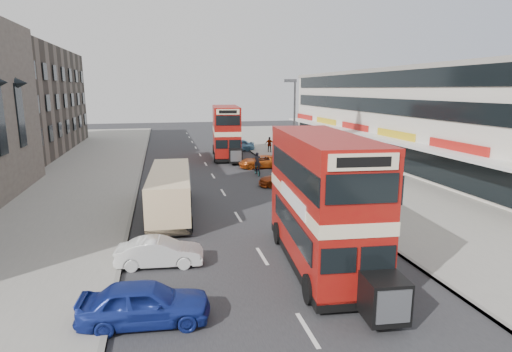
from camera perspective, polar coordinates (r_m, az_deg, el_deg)
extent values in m
plane|color=#28282B|center=(17.30, 2.44, -13.39)|extent=(160.00, 160.00, 0.00)
cube|color=#28282B|center=(36.10, -5.89, 0.00)|extent=(12.00, 90.00, 0.01)
cube|color=gray|center=(39.32, 11.74, 0.89)|extent=(12.00, 90.00, 0.15)
cube|color=gray|center=(36.69, -24.83, -0.74)|extent=(12.00, 90.00, 0.15)
cube|color=gray|center=(35.90, -15.60, -0.33)|extent=(0.20, 90.00, 0.16)
cube|color=gray|center=(37.28, 3.45, 0.53)|extent=(0.20, 90.00, 0.16)
cube|color=beige|center=(44.36, 20.44, 7.39)|extent=(8.00, 46.00, 9.00)
cube|color=black|center=(42.58, 15.57, 3.62)|extent=(0.10, 44.00, 2.40)
cube|color=gray|center=(44.30, 20.88, 13.32)|extent=(8.20, 46.20, 0.40)
cube|color=white|center=(42.02, 14.65, 5.49)|extent=(1.80, 44.00, 0.20)
cylinder|color=slate|center=(34.96, 5.24, 6.26)|extent=(0.16, 0.16, 8.00)
cube|color=slate|center=(34.68, 4.73, 12.84)|extent=(1.00, 0.20, 0.25)
cube|color=black|center=(18.34, 8.63, -10.74)|extent=(3.39, 8.66, 0.37)
cube|color=maroon|center=(17.90, 8.76, -6.98)|extent=(3.37, 8.66, 2.33)
cube|color=#F6E3B8|center=(17.52, 8.89, -2.88)|extent=(3.41, 8.71, 0.48)
cube|color=maroon|center=(17.24, 9.03, 1.20)|extent=(3.37, 8.66, 2.22)
cube|color=maroon|center=(17.06, 9.16, 5.15)|extent=(3.39, 8.68, 0.26)
cube|color=black|center=(14.19, 17.10, -15.61)|extent=(1.38, 1.38, 1.38)
cube|color=black|center=(45.78, -4.07, 3.01)|extent=(3.49, 8.66, 0.37)
cube|color=maroon|center=(45.60, -4.09, 4.58)|extent=(3.47, 8.65, 2.32)
cube|color=#F6E3B8|center=(45.45, -4.12, 6.23)|extent=(3.52, 8.70, 0.47)
cube|color=maroon|center=(45.35, -4.14, 7.82)|extent=(3.47, 8.65, 2.21)
cube|color=maroon|center=(45.28, -4.17, 9.32)|extent=(3.49, 8.68, 0.26)
cube|color=black|center=(40.95, -2.81, 2.80)|extent=(1.39, 1.39, 1.37)
cube|color=black|center=(25.63, -11.53, -4.27)|extent=(2.78, 9.22, 0.36)
cube|color=beige|center=(25.36, -11.63, -2.00)|extent=(2.76, 9.22, 2.37)
imported|color=navy|center=(14.31, -14.93, -16.38)|extent=(4.25, 2.00, 1.41)
imported|color=white|center=(18.39, -13.00, -10.10)|extent=(3.73, 1.63, 1.19)
imported|color=#9B350F|center=(32.34, 3.96, -0.28)|extent=(4.13, 1.73, 1.19)
imported|color=#B94A12|center=(39.49, 0.74, 1.97)|extent=(4.41, 2.19, 1.20)
imported|color=#63A0C6|center=(50.32, -2.64, 4.22)|extent=(4.21, 1.77, 1.42)
imported|color=gray|center=(32.38, 10.21, 0.39)|extent=(0.68, 0.48, 1.80)
imported|color=gray|center=(48.68, 1.83, 4.34)|extent=(1.08, 0.60, 1.74)
imported|color=gray|center=(36.19, 0.21, 0.81)|extent=(0.63, 1.72, 0.90)
imported|color=black|center=(36.06, 0.21, 1.94)|extent=(0.61, 0.41, 1.64)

